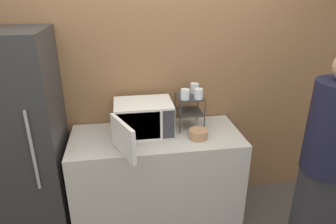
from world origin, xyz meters
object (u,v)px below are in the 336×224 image
Objects in this scene: dish_rack at (190,105)px; glass_front_left at (185,94)px; glass_back_right at (195,88)px; glass_front_right at (199,94)px; person at (329,150)px; bowl at (198,134)px; microwave at (142,118)px; refrigerator at (17,144)px.

dish_rack is 3.41× the size of glass_front_left.
glass_front_right is at bearing -91.47° from glass_back_right.
glass_front_left is 1.00× the size of glass_back_right.
glass_front_left is 0.19m from glass_back_right.
bowl is at bearing 155.40° from person.
dish_rack is 0.16m from glass_back_right.
dish_rack is (0.43, 0.06, 0.08)m from microwave.
refrigerator is at bearing -178.77° from glass_front_left.
microwave is at bearing -164.03° from glass_back_right.
microwave is 4.62× the size of bowl.
glass_back_right reaches higher than microwave.
glass_front_left reaches higher than dish_rack.
glass_back_right is 0.16m from glass_front_right.
glass_front_left and glass_back_right have the same top height.
person reaches higher than glass_front_right.
refrigerator is at bearing -179.15° from glass_front_right.
bowl is at bearing -20.18° from microwave.
glass_front_left is 0.56× the size of bowl.
glass_back_right is 0.05× the size of person.
microwave is 0.50m from bowl.
microwave is 8.26× the size of glass_front_left.
refrigerator is at bearing -176.12° from dish_rack.
dish_rack is 1.91× the size of bowl.
glass_front_left is 0.12m from glass_front_right.
bowl is at bearing -4.95° from refrigerator.
microwave is at bearing 156.84° from person.
person is (0.92, -0.42, 0.00)m from bowl.
refrigerator is (-1.41, -0.03, -0.34)m from glass_front_left.
refrigerator reaches higher than dish_rack.
refrigerator is (-1.52, -0.18, -0.34)m from glass_back_right.
glass_front_right reaches higher than dish_rack.
person is (1.38, -0.59, -0.10)m from microwave.
dish_rack is at bearing 3.88° from refrigerator.
person is at bearing -23.16° from microwave.
glass_back_right is 1.19m from person.
microwave is 0.42m from glass_front_left.
person reaches higher than glass_front_left.
dish_rack reaches higher than bowl.
microwave is at bearing 178.15° from glass_front_right.
glass_back_right and glass_front_right have the same top height.
glass_front_left is 0.05× the size of refrigerator.
glass_front_right reaches higher than bowl.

